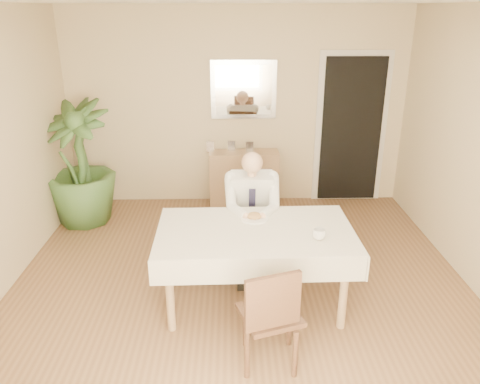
{
  "coord_description": "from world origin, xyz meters",
  "views": [
    {
      "loc": [
        -0.09,
        -3.7,
        2.55
      ],
      "look_at": [
        0.0,
        0.35,
        0.95
      ],
      "focal_mm": 35.0,
      "sensor_mm": 36.0,
      "label": 1
    }
  ],
  "objects_px": {
    "chair_far": "(251,210)",
    "coffee_mug": "(319,234)",
    "sideboard": "(244,178)",
    "potted_palm": "(79,164)",
    "seated_man": "(252,209)",
    "dining_table": "(255,238)",
    "chair_near": "(271,313)"
  },
  "relations": [
    {
      "from": "dining_table",
      "to": "potted_palm",
      "type": "relative_size",
      "value": 1.13
    },
    {
      "from": "seated_man",
      "to": "coffee_mug",
      "type": "xyz_separation_m",
      "value": [
        0.52,
        -0.78,
        0.11
      ]
    },
    {
      "from": "dining_table",
      "to": "seated_man",
      "type": "bearing_deg",
      "value": 88.9
    },
    {
      "from": "dining_table",
      "to": "coffee_mug",
      "type": "bearing_deg",
      "value": -20.72
    },
    {
      "from": "dining_table",
      "to": "sideboard",
      "type": "bearing_deg",
      "value": 89.71
    },
    {
      "from": "dining_table",
      "to": "chair_far",
      "type": "relative_size",
      "value": 1.8
    },
    {
      "from": "dining_table",
      "to": "potted_palm",
      "type": "bearing_deg",
      "value": 137.35
    },
    {
      "from": "chair_near",
      "to": "sideboard",
      "type": "height_order",
      "value": "chair_near"
    },
    {
      "from": "dining_table",
      "to": "chair_near",
      "type": "relative_size",
      "value": 1.99
    },
    {
      "from": "coffee_mug",
      "to": "potted_palm",
      "type": "bearing_deg",
      "value": 142.04
    },
    {
      "from": "chair_near",
      "to": "sideboard",
      "type": "xyz_separation_m",
      "value": [
        -0.11,
        3.2,
        -0.11
      ]
    },
    {
      "from": "dining_table",
      "to": "coffee_mug",
      "type": "xyz_separation_m",
      "value": [
        0.52,
        -0.19,
        0.13
      ]
    },
    {
      "from": "seated_man",
      "to": "sideboard",
      "type": "relative_size",
      "value": 1.33
    },
    {
      "from": "chair_far",
      "to": "seated_man",
      "type": "xyz_separation_m",
      "value": [
        -0.0,
        -0.29,
        0.15
      ]
    },
    {
      "from": "seated_man",
      "to": "potted_palm",
      "type": "distance_m",
      "value": 2.42
    },
    {
      "from": "sideboard",
      "to": "dining_table",
      "type": "bearing_deg",
      "value": -90.99
    },
    {
      "from": "chair_far",
      "to": "sideboard",
      "type": "height_order",
      "value": "chair_far"
    },
    {
      "from": "dining_table",
      "to": "seated_man",
      "type": "relative_size",
      "value": 1.39
    },
    {
      "from": "sideboard",
      "to": "potted_palm",
      "type": "relative_size",
      "value": 0.61
    },
    {
      "from": "chair_near",
      "to": "seated_man",
      "type": "height_order",
      "value": "seated_man"
    },
    {
      "from": "sideboard",
      "to": "chair_near",
      "type": "bearing_deg",
      "value": -89.9
    },
    {
      "from": "chair_far",
      "to": "sideboard",
      "type": "distance_m",
      "value": 1.49
    },
    {
      "from": "dining_table",
      "to": "sideboard",
      "type": "distance_m",
      "value": 2.38
    },
    {
      "from": "chair_near",
      "to": "potted_palm",
      "type": "bearing_deg",
      "value": 110.42
    },
    {
      "from": "chair_far",
      "to": "coffee_mug",
      "type": "xyz_separation_m",
      "value": [
        0.52,
        -1.07,
        0.25
      ]
    },
    {
      "from": "seated_man",
      "to": "coffee_mug",
      "type": "distance_m",
      "value": 0.94
    },
    {
      "from": "chair_near",
      "to": "seated_man",
      "type": "distance_m",
      "value": 1.45
    },
    {
      "from": "chair_far",
      "to": "sideboard",
      "type": "bearing_deg",
      "value": 84.69
    },
    {
      "from": "coffee_mug",
      "to": "seated_man",
      "type": "bearing_deg",
      "value": 123.76
    },
    {
      "from": "dining_table",
      "to": "coffee_mug",
      "type": "relative_size",
      "value": 15.66
    },
    {
      "from": "dining_table",
      "to": "potted_palm",
      "type": "xyz_separation_m",
      "value": [
        -2.08,
        1.84,
        0.1
      ]
    },
    {
      "from": "sideboard",
      "to": "chair_far",
      "type": "bearing_deg",
      "value": -90.51
    }
  ]
}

